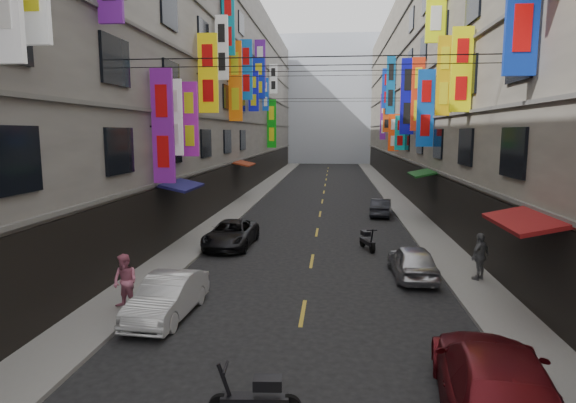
% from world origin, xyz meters
% --- Properties ---
extents(sidewalk_left, '(2.00, 90.00, 0.12)m').
position_xyz_m(sidewalk_left, '(-6.00, 42.00, 0.06)').
color(sidewalk_left, slate).
rests_on(sidewalk_left, ground).
extents(sidewalk_right, '(2.00, 90.00, 0.12)m').
position_xyz_m(sidewalk_right, '(6.00, 42.00, 0.06)').
color(sidewalk_right, slate).
rests_on(sidewalk_right, ground).
extents(building_row_left, '(10.14, 90.00, 19.00)m').
position_xyz_m(building_row_left, '(-11.99, 42.00, 9.49)').
color(building_row_left, gray).
rests_on(building_row_left, ground).
extents(building_row_right, '(10.14, 90.00, 19.00)m').
position_xyz_m(building_row_right, '(11.99, 42.00, 9.49)').
color(building_row_right, gray).
rests_on(building_row_right, ground).
extents(haze_block, '(18.00, 8.00, 22.00)m').
position_xyz_m(haze_block, '(0.00, 92.00, 11.00)').
color(haze_block, '#B4BBC8').
rests_on(haze_block, ground).
extents(shop_signage, '(14.00, 55.00, 11.94)m').
position_xyz_m(shop_signage, '(-0.15, 35.13, 9.15)').
color(shop_signage, '#130EAA').
rests_on(shop_signage, ground).
extents(street_awnings, '(13.99, 35.20, 0.41)m').
position_xyz_m(street_awnings, '(-1.26, 26.00, 3.00)').
color(street_awnings, '#165227').
rests_on(street_awnings, ground).
extents(overhead_cables, '(14.00, 38.04, 1.24)m').
position_xyz_m(overhead_cables, '(0.00, 30.00, 8.80)').
color(overhead_cables, black).
rests_on(overhead_cables, ground).
extents(lane_markings, '(0.12, 80.20, 0.01)m').
position_xyz_m(lane_markings, '(0.00, 39.00, 0.00)').
color(lane_markings, gold).
rests_on(lane_markings, ground).
extents(scooter_crossing, '(1.80, 0.50, 1.14)m').
position_xyz_m(scooter_crossing, '(-0.53, 12.42, 0.44)').
color(scooter_crossing, black).
rests_on(scooter_crossing, ground).
extents(scooter_far_right, '(0.73, 1.76, 1.14)m').
position_xyz_m(scooter_far_right, '(2.49, 26.25, 0.44)').
color(scooter_far_right, black).
rests_on(scooter_far_right, ground).
extents(car_left_mid, '(1.57, 3.91, 1.26)m').
position_xyz_m(car_left_mid, '(-4.00, 17.31, 0.63)').
color(car_left_mid, silver).
rests_on(car_left_mid, ground).
extents(car_left_far, '(2.20, 4.54, 1.24)m').
position_xyz_m(car_left_far, '(-4.00, 26.26, 0.62)').
color(car_left_far, black).
rests_on(car_left_far, ground).
extents(car_right_near, '(2.86, 5.52, 1.53)m').
position_xyz_m(car_right_near, '(4.00, 12.81, 0.77)').
color(car_right_near, maroon).
rests_on(car_right_near, ground).
extents(car_right_mid, '(1.60, 3.79, 1.28)m').
position_xyz_m(car_right_mid, '(3.90, 22.00, 0.64)').
color(car_right_mid, '#B6B6BB').
rests_on(car_right_mid, ground).
extents(car_right_far, '(1.71, 3.67, 1.17)m').
position_xyz_m(car_right_far, '(4.00, 35.61, 0.58)').
color(car_right_far, '#24252B').
rests_on(car_right_far, ground).
extents(pedestrian_lfar, '(0.97, 0.83, 1.70)m').
position_xyz_m(pedestrian_lfar, '(-5.40, 17.55, 0.97)').
color(pedestrian_lfar, '#CD6C89').
rests_on(pedestrian_lfar, sidewalk_left).
extents(pedestrian_rfar, '(1.14, 1.12, 1.75)m').
position_xyz_m(pedestrian_rfar, '(6.25, 21.61, 0.99)').
color(pedestrian_rfar, slate).
rests_on(pedestrian_rfar, sidewalk_right).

